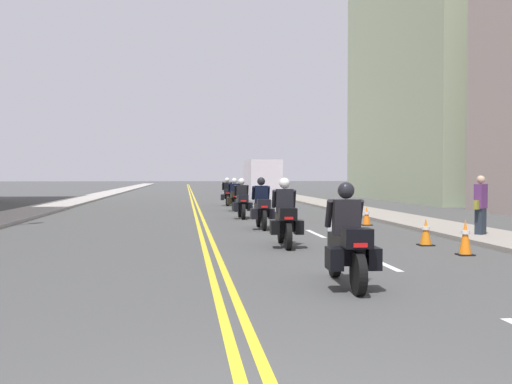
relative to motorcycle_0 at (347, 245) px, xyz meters
The scene contains 18 objects.
ground_plane 42.58m from the motorcycle_0, 92.54° to the left, with size 264.00×264.00×0.00m, color #434443.
sidewalk_left 43.57m from the motorcycle_0, 102.49° to the left, with size 2.21×144.00×0.12m, color #A29C97.
sidewalk_right 42.91m from the motorcycle_0, 82.44° to the left, with size 2.21×144.00×0.12m, color gray.
centreline_yellow_inner 42.59m from the motorcycle_0, 92.71° to the left, with size 0.12×132.00×0.01m, color yellow.
centreline_yellow_outer 42.58m from the motorcycle_0, 92.38° to the left, with size 0.12×132.00×0.01m, color yellow.
lane_dashes_white 23.58m from the motorcycle_0, 86.78° to the left, with size 0.14×56.40×0.01m.
building_right_1 37.34m from the motorcycle_0, 63.61° to the left, with size 9.44×19.30×25.08m.
motorcycle_0 is the anchor object (origin of this frame).
motorcycle_1 5.39m from the motorcycle_0, 90.95° to the left, with size 0.78×2.24×1.65m.
motorcycle_2 10.34m from the motorcycle_0, 90.21° to the left, with size 0.76×2.18×1.65m.
motorcycle_3 15.18m from the motorcycle_0, 90.86° to the left, with size 0.76×2.10×1.59m.
motorcycle_4 20.50m from the motorcycle_0, 90.25° to the left, with size 0.76×2.24×1.58m.
motorcycle_5 25.65m from the motorcycle_0, 90.19° to the left, with size 0.78×2.09×1.57m.
traffic_cone_0 11.92m from the motorcycle_0, 71.92° to the left, with size 0.35×0.35×0.65m.
traffic_cone_1 4.84m from the motorcycle_0, 44.10° to the left, with size 0.32×0.32×0.78m.
traffic_cone_2 6.21m from the motorcycle_0, 57.37° to the left, with size 0.35×0.35×0.67m.
pedestrian_0 8.53m from the motorcycle_0, 50.59° to the left, with size 0.48×0.42×1.70m.
parked_truck 36.23m from the motorcycle_0, 85.03° to the left, with size 2.20×6.50×2.80m.
Camera 1 is at (-0.57, -3.73, 1.70)m, focal length 43.51 mm.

